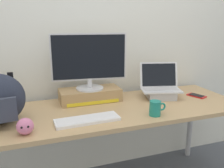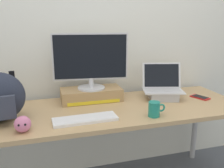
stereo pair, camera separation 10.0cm
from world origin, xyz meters
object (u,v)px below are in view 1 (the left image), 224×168
cell_phone (196,96)px  plush_toy (25,126)px  external_keyboard (87,120)px  toner_box_yellow (90,95)px  desktop_monitor (89,61)px  coffee_mug (155,108)px  open_laptop (160,90)px

cell_phone → plush_toy: (-1.37, -0.26, 0.04)m
external_keyboard → cell_phone: external_keyboard is taller
toner_box_yellow → cell_phone: toner_box_yellow is taller
desktop_monitor → coffee_mug: (0.34, -0.44, -0.27)m
open_laptop → coffee_mug: open_laptop is taller
desktop_monitor → coffee_mug: bearing=-45.0°
coffee_mug → plush_toy: coffee_mug is taller
toner_box_yellow → plush_toy: (-0.49, -0.45, -0.00)m
coffee_mug → plush_toy: bearing=-179.7°
desktop_monitor → external_keyboard: 0.51m
plush_toy → external_keyboard: bearing=8.9°
desktop_monitor → open_laptop: desktop_monitor is taller
external_keyboard → coffee_mug: size_ratio=3.49×
coffee_mug → external_keyboard: bearing=173.3°
cell_phone → plush_toy: bearing=168.8°
open_laptop → external_keyboard: 0.75m
open_laptop → coffee_mug: (-0.23, -0.34, -0.01)m
coffee_mug → plush_toy: 0.83m
toner_box_yellow → coffee_mug: size_ratio=3.99×
open_laptop → cell_phone: bearing=0.0°
desktop_monitor → open_laptop: bearing=-2.8°
external_keyboard → cell_phone: bearing=9.5°
external_keyboard → coffee_mug: bearing=-8.8°
toner_box_yellow → open_laptop: 0.58m
toner_box_yellow → coffee_mug: 0.56m
external_keyboard → cell_phone: 1.02m
open_laptop → plush_toy: bearing=-147.4°
toner_box_yellow → plush_toy: bearing=-137.5°
external_keyboard → coffee_mug: 0.46m
toner_box_yellow → desktop_monitor: size_ratio=0.83×
toner_box_yellow → cell_phone: 0.90m
toner_box_yellow → external_keyboard: size_ratio=1.14×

